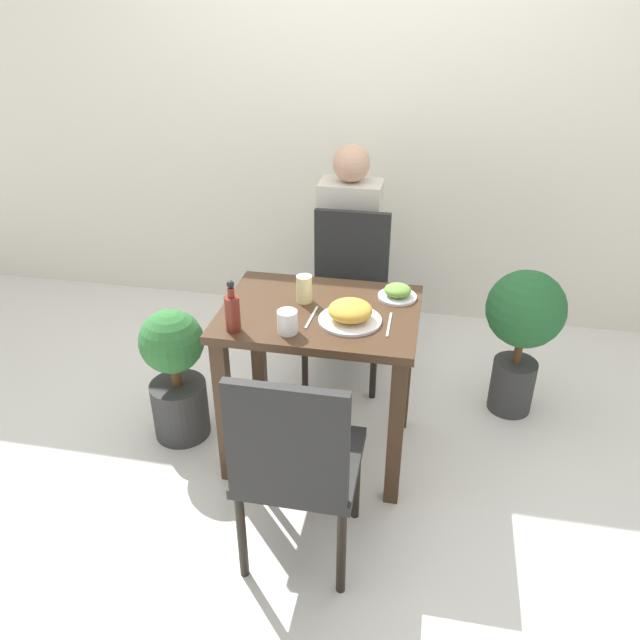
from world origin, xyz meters
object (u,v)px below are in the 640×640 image
side_plate (398,292)px  juice_glass (304,289)px  chair_far (348,288)px  potted_plant_right (523,325)px  potted_plant_left (176,372)px  chair_near (296,461)px  food_plate (350,313)px  sauce_bottle (232,311)px  drink_cup (287,322)px  person_figure (349,249)px

side_plate → juice_glass: juice_glass is taller
chair_far → potted_plant_right: chair_far is taller
juice_glass → potted_plant_left: (-0.60, -0.07, -0.45)m
chair_near → potted_plant_right: bearing=-126.8°
side_plate → potted_plant_right: (0.58, 0.33, -0.28)m
chair_far → juice_glass: bearing=-97.8°
chair_far → potted_plant_left: (-0.68, -0.72, -0.14)m
food_plate → potted_plant_left: size_ratio=0.38×
food_plate → sauce_bottle: sauce_bottle is taller
chair_far → drink_cup: bearing=-96.1°
drink_cup → juice_glass: bearing=88.2°
sauce_bottle → person_figure: person_figure is taller
potted_plant_left → potted_plant_right: potted_plant_right is taller
side_plate → potted_plant_left: side_plate is taller
chair_near → potted_plant_right: 1.41m
potted_plant_right → chair_near: bearing=-126.8°
food_plate → drink_cup: 0.26m
juice_glass → sauce_bottle: sauce_bottle is taller
food_plate → sauce_bottle: 0.46m
chair_far → drink_cup: 0.97m
side_plate → chair_near: bearing=-108.1°
side_plate → potted_plant_left: bearing=-169.7°
juice_glass → potted_plant_right: size_ratio=0.15×
food_plate → juice_glass: juice_glass is taller
chair_near → potted_plant_right: chair_near is taller
food_plate → juice_glass: (-0.21, 0.13, 0.02)m
chair_far → potted_plant_right: bearing=-13.8°
chair_near → person_figure: size_ratio=0.75×
side_plate → drink_cup: size_ratio=1.79×
sauce_bottle → potted_plant_left: 0.64m
chair_near → food_plate: bearing=-99.7°
sauce_bottle → person_figure: size_ratio=0.18×
chair_near → person_figure: bearing=-87.5°
sauce_bottle → potted_plant_left: size_ratio=0.32×
drink_cup → juice_glass: size_ratio=0.79×
potted_plant_right → person_figure: (-0.92, 0.54, 0.09)m
juice_glass → person_figure: bearing=87.3°
chair_far → drink_cup: chair_far is taller
potted_plant_left → drink_cup: bearing=-18.3°
side_plate → potted_plant_right: size_ratio=0.22×
person_figure → chair_near: bearing=-87.5°
food_plate → drink_cup: bearing=-149.7°
chair_far → chair_near: bearing=-88.8°
food_plate → person_figure: bearing=98.7°
chair_far → side_plate: chair_far is taller
food_plate → potted_plant_right: food_plate is taller
food_plate → potted_plant_left: bearing=175.5°
potted_plant_right → person_figure: bearing=149.7°
drink_cup → potted_plant_right: drink_cup is taller
chair_far → person_figure: size_ratio=0.75×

